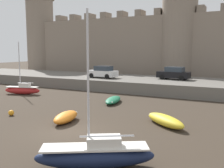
% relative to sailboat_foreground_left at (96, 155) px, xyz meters
% --- Properties ---
extents(ground_plane, '(160.00, 160.00, 0.00)m').
position_rel_sailboat_foreground_left_xyz_m(ground_plane, '(-4.06, 3.65, -0.60)').
color(ground_plane, '#382D23').
extents(quay_road, '(69.91, 10.00, 1.42)m').
position_rel_sailboat_foreground_left_xyz_m(quay_road, '(-4.06, 23.45, 0.11)').
color(quay_road, '#666059').
rests_on(quay_road, ground).
extents(castle, '(64.09, 6.18, 19.51)m').
position_rel_sailboat_foreground_left_xyz_m(castle, '(-4.06, 33.34, 6.25)').
color(castle, gray).
rests_on(castle, ground).
extents(sailboat_foreground_left, '(5.25, 3.81, 6.92)m').
position_rel_sailboat_foreground_left_xyz_m(sailboat_foreground_left, '(0.00, 0.00, 0.00)').
color(sailboat_foreground_left, '#141E3D').
rests_on(sailboat_foreground_left, ground).
extents(rowboat_midflat_centre, '(3.68, 3.23, 0.74)m').
position_rel_sailboat_foreground_left_xyz_m(rowboat_midflat_centre, '(0.98, 7.82, -0.21)').
color(rowboat_midflat_centre, yellow).
rests_on(rowboat_midflat_centre, ground).
extents(rowboat_near_channel_right, '(1.67, 3.13, 0.76)m').
position_rel_sailboat_foreground_left_xyz_m(rowboat_near_channel_right, '(-5.68, 5.40, -0.20)').
color(rowboat_near_channel_right, orange).
rests_on(rowboat_near_channel_right, ground).
extents(sailboat_midflat_left, '(4.48, 2.20, 6.15)m').
position_rel_sailboat_foreground_left_xyz_m(sailboat_midflat_left, '(-17.64, 12.90, -0.03)').
color(sailboat_midflat_left, red).
rests_on(sailboat_midflat_left, ground).
extents(rowboat_foreground_right, '(2.01, 3.85, 0.57)m').
position_rel_sailboat_foreground_left_xyz_m(rowboat_foreground_right, '(-5.77, 13.20, -0.30)').
color(rowboat_foreground_right, '#1E6B47').
rests_on(rowboat_foreground_right, ground).
extents(mooring_buoy_off_centre, '(0.44, 0.44, 0.44)m').
position_rel_sailboat_foreground_left_xyz_m(mooring_buoy_off_centre, '(-10.77, 4.99, -0.37)').
color(mooring_buoy_off_centre, orange).
rests_on(mooring_buoy_off_centre, ground).
extents(car_quay_centre_east, '(4.22, 2.12, 1.62)m').
position_rel_sailboat_foreground_left_xyz_m(car_quay_centre_east, '(-11.64, 21.73, 1.60)').
color(car_quay_centre_east, silver).
rests_on(car_quay_centre_east, quay_road).
extents(car_quay_east, '(4.22, 2.12, 1.62)m').
position_rel_sailboat_foreground_left_xyz_m(car_quay_east, '(-2.48, 24.22, 1.60)').
color(car_quay_east, black).
rests_on(car_quay_east, quay_road).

